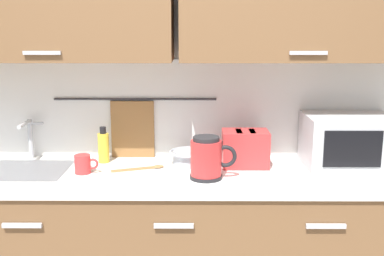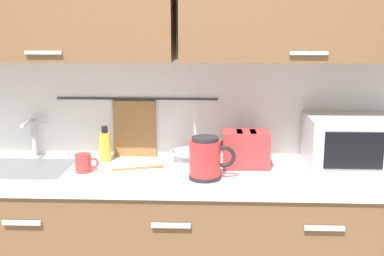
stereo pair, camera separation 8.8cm
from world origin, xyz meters
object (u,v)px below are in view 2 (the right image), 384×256
microwave (351,142)px  mixing_bowl (190,157)px  dish_soap_bottle (105,146)px  mug_near_sink (84,163)px  wooden_spoon (145,168)px  toaster (246,149)px  electric_kettle (206,158)px

microwave → mixing_bowl: (-0.84, 0.02, -0.09)m
dish_soap_bottle → mixing_bowl: 0.47m
microwave → mug_near_sink: microwave is taller
mug_near_sink → wooden_spoon: (0.30, 0.07, -0.04)m
dish_soap_bottle → mug_near_sink: 0.22m
dish_soap_bottle → toaster: 0.76m
microwave → dish_soap_bottle: microwave is taller
microwave → electric_kettle: 0.78m
mug_near_sink → toaster: (0.82, 0.13, 0.05)m
mug_near_sink → toaster: toaster is taller
mixing_bowl → electric_kettle: bearing=-69.3°
electric_kettle → dish_soap_bottle: bearing=152.9°
microwave → mug_near_sink: bearing=-174.1°
wooden_spoon → mixing_bowl: bearing=20.3°
mixing_bowl → wooden_spoon: mixing_bowl is taller
microwave → wooden_spoon: microwave is taller
mixing_bowl → toaster: size_ratio=0.84×
dish_soap_bottle → microwave: bearing=-2.7°
wooden_spoon → toaster: bearing=6.8°
electric_kettle → mixing_bowl: (-0.09, 0.24, -0.06)m
mug_near_sink → mixing_bowl: (0.53, 0.16, -0.00)m
microwave → toaster: 0.55m
electric_kettle → dish_soap_bottle: (-0.55, 0.28, -0.01)m
mixing_bowl → wooden_spoon: (-0.23, -0.08, -0.04)m
toaster → microwave: bearing=0.8°
electric_kettle → dish_soap_bottle: size_ratio=1.16×
electric_kettle → mug_near_sink: (-0.62, 0.08, -0.05)m
toaster → wooden_spoon: toaster is taller
electric_kettle → wooden_spoon: size_ratio=0.84×
mixing_bowl → dish_soap_bottle: bearing=174.3°
microwave → mixing_bowl: 0.85m
dish_soap_bottle → wooden_spoon: size_ratio=0.73×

